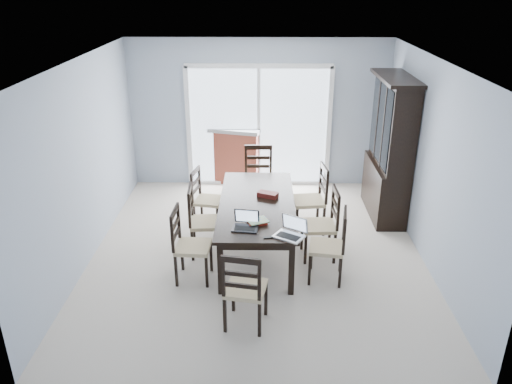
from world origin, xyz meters
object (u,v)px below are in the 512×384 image
chair_left_far (203,192)px  hot_tub (220,142)px  dining_table (257,208)px  chair_right_near (335,238)px  chair_end_far (258,171)px  laptop_dark (245,225)px  chair_right_far (315,192)px  chair_end_near (244,283)px  chair_left_near (185,237)px  cell_phone (268,237)px  chair_left_mid (199,214)px  china_hutch (390,150)px  laptop_silver (289,233)px  chair_right_mid (326,216)px  game_box (268,195)px

chair_left_far → hot_tub: 2.58m
dining_table → chair_right_near: (0.96, -0.67, -0.09)m
chair_left_far → chair_end_far: bearing=141.5°
laptop_dark → hot_tub: (-0.63, 4.11, -0.28)m
chair_left_far → chair_right_far: chair_right_far is taller
chair_right_near → chair_end_near: size_ratio=0.99×
chair_left_near → cell_phone: size_ratio=10.10×
chair_left_mid → cell_phone: (0.91, -0.93, 0.15)m
chair_left_far → chair_right_near: bearing=62.2°
cell_phone → chair_left_near: bearing=155.0°
dining_table → china_hutch: (2.02, 1.25, 0.40)m
chair_left_mid → chair_end_near: chair_left_mid is taller
chair_end_near → laptop_silver: (0.50, 0.70, 0.22)m
hot_tub → chair_right_mid: bearing=-64.0°
chair_right_near → game_box: chair_right_near is taller
laptop_silver → cell_phone: bearing=-144.9°
chair_left_mid → chair_end_far: 1.71m
chair_left_far → cell_phone: 2.00m
china_hutch → chair_end_far: 2.08m
chair_right_near → cell_phone: size_ratio=9.97×
chair_end_far → hot_tub: (-0.77, 1.88, -0.11)m
chair_right_far → chair_end_near: chair_right_far is taller
chair_left_far → chair_end_near: (0.70, -2.43, 0.03)m
chair_left_mid → chair_left_far: chair_left_mid is taller
chair_right_near → chair_left_near: bearing=98.9°
chair_end_far → chair_right_far: bearing=135.1°
chair_left_near → chair_right_near: (1.84, 0.01, -0.01)m
chair_left_near → hot_tub: chair_left_near is taller
china_hutch → chair_end_near: size_ratio=1.98×
chair_end_near → laptop_silver: chair_end_near is taller
chair_right_near → chair_end_far: (-0.96, 2.14, 0.05)m
chair_left_far → chair_left_mid: bearing=14.2°
chair_right_near → chair_right_far: bearing=13.4°
chair_right_mid → chair_end_near: chair_right_mid is taller
chair_right_mid → laptop_dark: (-1.06, -0.65, 0.20)m
chair_left_mid → game_box: bearing=100.3°
hot_tub → dining_table: bearing=-77.2°
chair_left_mid → chair_right_mid: (1.70, -0.07, -0.00)m
chair_right_mid → game_box: chair_right_mid is taller
chair_end_far → chair_left_near: bearing=66.5°
china_hutch → chair_left_near: size_ratio=1.98×
chair_right_near → chair_right_mid: chair_right_mid is taller
dining_table → chair_left_mid: bearing=-176.8°
laptop_dark → hot_tub: hot_tub is taller
chair_end_near → chair_left_near: bearing=138.3°
chair_right_mid → cell_phone: bearing=134.5°
chair_right_near → china_hutch: bearing=-20.3°
dining_table → chair_right_mid: size_ratio=1.94×
china_hutch → hot_tub: 3.54m
chair_right_far → laptop_dark: 1.74m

